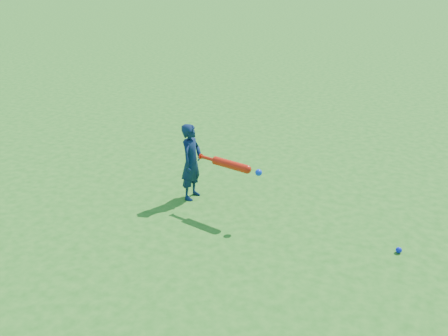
# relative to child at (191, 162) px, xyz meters

# --- Properties ---
(ground) EXTENTS (80.00, 80.00, 0.00)m
(ground) POSITION_rel_child_xyz_m (0.68, 0.29, -0.48)
(ground) COLOR #226E1A
(ground) RESTS_ON ground
(child) EXTENTS (0.25, 0.36, 0.96)m
(child) POSITION_rel_child_xyz_m (0.00, 0.00, 0.00)
(child) COLOR #0D1E3F
(child) RESTS_ON ground
(ground_ball_blue) EXTENTS (0.06, 0.06, 0.06)m
(ground_ball_blue) POSITION_rel_child_xyz_m (2.52, -0.35, -0.45)
(ground_ball_blue) COLOR #0B1CC6
(ground_ball_blue) RESTS_ON ground
(bat_swing) EXTENTS (0.85, 0.27, 0.10)m
(bat_swing) POSITION_rel_child_xyz_m (0.64, -0.22, 0.13)
(bat_swing) COLOR red
(bat_swing) RESTS_ON ground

